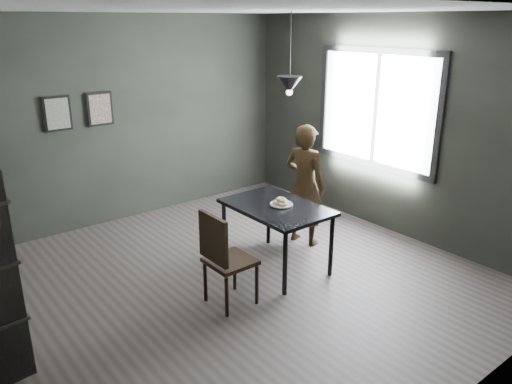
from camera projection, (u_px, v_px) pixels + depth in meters
ground at (234, 282)px, 5.45m from camera, size 5.00×5.00×0.00m
back_wall at (125, 120)px, 6.84m from camera, size 5.00×0.10×2.80m
ceiling at (229, 9)px, 4.53m from camera, size 5.00×5.00×0.02m
window_assembly at (376, 109)px, 6.53m from camera, size 0.04×1.96×1.56m
cafe_table at (276, 212)px, 5.58m from camera, size 0.80×1.20×0.75m
white_plate at (281, 205)px, 5.56m from camera, size 0.23×0.23×0.01m
donut_pile at (281, 202)px, 5.55m from camera, size 0.19×0.19×0.08m
woman at (305, 185)px, 6.19m from camera, size 0.50×0.64×1.54m
wood_chair at (223, 254)px, 4.82m from camera, size 0.43×0.43×0.99m
pendant_lamp at (290, 85)px, 5.35m from camera, size 0.28×0.28×0.86m
framed_print_left at (57, 114)px, 6.22m from camera, size 0.34×0.04×0.44m
framed_print_right at (100, 109)px, 6.55m from camera, size 0.34×0.04×0.44m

